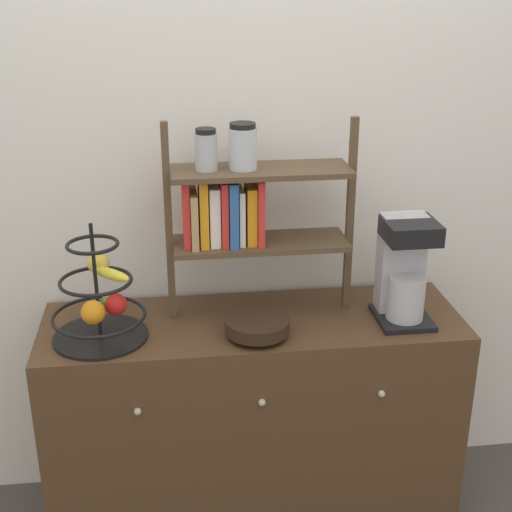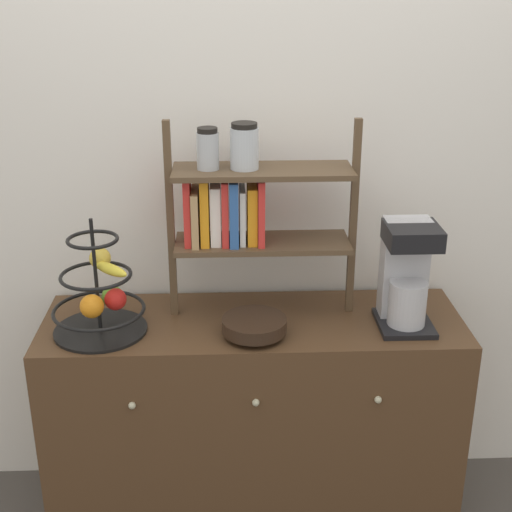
% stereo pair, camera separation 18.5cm
% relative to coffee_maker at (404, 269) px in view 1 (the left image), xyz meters
% --- Properties ---
extents(wall_back, '(7.00, 0.05, 2.60)m').
position_rel_coffee_maker_xyz_m(wall_back, '(-0.50, 0.31, 0.33)').
color(wall_back, silver).
rests_on(wall_back, ground_plane).
extents(sideboard, '(1.42, 0.47, 0.79)m').
position_rel_coffee_maker_xyz_m(sideboard, '(-0.50, 0.04, -0.57)').
color(sideboard, '#4C331E').
rests_on(sideboard, ground_plane).
extents(coffee_maker, '(0.18, 0.21, 0.36)m').
position_rel_coffee_maker_xyz_m(coffee_maker, '(0.00, 0.00, 0.00)').
color(coffee_maker, black).
rests_on(coffee_maker, sideboard).
extents(fruit_stand, '(0.30, 0.30, 0.39)m').
position_rel_coffee_maker_xyz_m(fruit_stand, '(-0.99, -0.02, -0.05)').
color(fruit_stand, black).
rests_on(fruit_stand, sideboard).
extents(wooden_bowl, '(0.21, 0.21, 0.06)m').
position_rel_coffee_maker_xyz_m(wooden_bowl, '(-0.50, -0.07, -0.14)').
color(wooden_bowl, black).
rests_on(wooden_bowl, sideboard).
extents(shelf_hutch, '(0.63, 0.20, 0.67)m').
position_rel_coffee_maker_xyz_m(shelf_hutch, '(-0.54, 0.11, 0.22)').
color(shelf_hutch, brown).
rests_on(shelf_hutch, sideboard).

